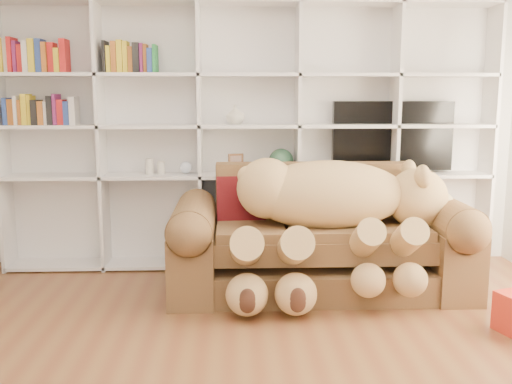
{
  "coord_description": "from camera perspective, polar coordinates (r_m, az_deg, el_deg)",
  "views": [
    {
      "loc": [
        -0.14,
        -2.85,
        1.58
      ],
      "look_at": [
        0.04,
        1.63,
        0.81
      ],
      "focal_mm": 40.0,
      "sensor_mm": 36.0,
      "label": 1
    }
  ],
  "objects": [
    {
      "name": "tv",
      "position": [
        5.42,
        13.47,
        5.32
      ],
      "size": [
        1.11,
        0.18,
        0.65
      ],
      "color": "black",
      "rests_on": "bookshelf"
    },
    {
      "name": "picture_frame",
      "position": [
        5.19,
        -2.03,
        2.88
      ],
      "size": [
        0.14,
        0.07,
        0.17
      ],
      "primitive_type": "cube",
      "rotation": [
        0.0,
        0.0,
        0.31
      ],
      "color": "brown",
      "rests_on": "bookshelf"
    },
    {
      "name": "figurine_tall",
      "position": [
        5.25,
        -10.6,
        2.53
      ],
      "size": [
        0.09,
        0.09,
        0.14
      ],
      "primitive_type": "cylinder",
      "rotation": [
        0.0,
        0.0,
        0.29
      ],
      "color": "beige",
      "rests_on": "bookshelf"
    },
    {
      "name": "green_vase",
      "position": [
        5.21,
        2.53,
        3.1
      ],
      "size": [
        0.23,
        0.23,
        0.23
      ],
      "primitive_type": "sphere",
      "color": "#2C573D",
      "rests_on": "bookshelf"
    },
    {
      "name": "snow_globe",
      "position": [
        5.21,
        -7.03,
        2.45
      ],
      "size": [
        0.11,
        0.11,
        0.11
      ],
      "primitive_type": "sphere",
      "color": "white",
      "rests_on": "bookshelf"
    },
    {
      "name": "teddy_bear",
      "position": [
        4.44,
        7.48,
        -1.76
      ],
      "size": [
        1.83,
        0.99,
        1.06
      ],
      "rotation": [
        0.0,
        0.0,
        -0.16
      ],
      "color": "tan",
      "rests_on": "sofa"
    },
    {
      "name": "sofa",
      "position": [
        4.7,
        6.29,
        -5.16
      ],
      "size": [
        2.37,
        1.03,
        1.0
      ],
      "color": "brown",
      "rests_on": "floor"
    },
    {
      "name": "bookshelf",
      "position": [
        5.22,
        -3.38,
        6.71
      ],
      "size": [
        4.43,
        0.35,
        2.4
      ],
      "color": "white",
      "rests_on": "floor"
    },
    {
      "name": "throw_pillow",
      "position": [
        4.74,
        -1.51,
        -0.9
      ],
      "size": [
        0.41,
        0.24,
        0.42
      ],
      "primitive_type": "cube",
      "rotation": [
        -0.24,
        0.0,
        0.05
      ],
      "color": "#4F0D12",
      "rests_on": "sofa"
    },
    {
      "name": "figurine_short",
      "position": [
        5.23,
        -9.48,
        2.4
      ],
      "size": [
        0.08,
        0.08,
        0.12
      ],
      "primitive_type": "cylinder",
      "rotation": [
        0.0,
        0.0,
        -0.11
      ],
      "color": "beige",
      "rests_on": "bookshelf"
    },
    {
      "name": "shelf_vase",
      "position": [
        5.16,
        -2.08,
        7.75
      ],
      "size": [
        0.18,
        0.18,
        0.17
      ],
      "primitive_type": "imported",
      "rotation": [
        0.0,
        0.0,
        0.08
      ],
      "color": "beige",
      "rests_on": "bookshelf"
    },
    {
      "name": "wall_back",
      "position": [
        5.35,
        -0.77,
        7.27
      ],
      "size": [
        5.0,
        0.02,
        2.7
      ],
      "primitive_type": "cube",
      "color": "silver",
      "rests_on": "floor"
    }
  ]
}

